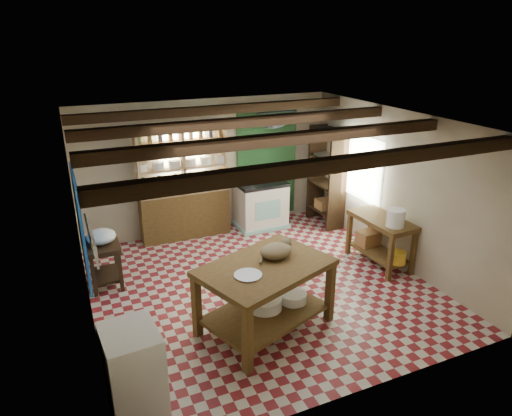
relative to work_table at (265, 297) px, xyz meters
name	(u,v)px	position (x,y,z in m)	size (l,w,h in m)	color
floor	(260,287)	(0.38, 0.99, -0.48)	(5.00, 5.00, 0.02)	maroon
ceiling	(261,121)	(0.38, 0.99, 2.13)	(5.00, 5.00, 0.02)	#4C4C51
wall_back	(208,167)	(0.38, 3.49, 0.83)	(5.00, 0.04, 2.60)	#BEB599
wall_front	(362,292)	(0.38, -1.51, 0.83)	(5.00, 0.04, 2.60)	#BEB599
wall_left	(81,238)	(-2.12, 0.99, 0.83)	(0.04, 5.00, 2.60)	#BEB599
wall_right	(396,188)	(2.88, 0.99, 0.83)	(0.04, 5.00, 2.60)	#BEB599
ceiling_beams	(261,130)	(0.38, 0.99, 2.01)	(5.00, 3.80, 0.15)	#332011
blue_wall_patch	(81,226)	(-2.09, 1.89, 0.63)	(0.04, 1.40, 1.60)	#1751B2
green_wall_patch	(267,163)	(1.63, 3.46, 0.78)	(1.30, 0.04, 2.30)	#1E4D21
window_back	(182,149)	(-0.12, 3.47, 1.23)	(0.90, 0.02, 0.80)	beige
window_right	(360,167)	(2.86, 1.99, 0.93)	(0.02, 1.30, 1.20)	beige
utensil_rail	(90,240)	(-2.06, -0.21, 1.31)	(0.06, 0.90, 0.28)	black
pot_rack	(276,120)	(1.63, 3.04, 1.71)	(0.86, 0.12, 0.36)	black
shelving_unit	(183,183)	(-0.17, 3.30, 0.63)	(1.70, 0.34, 2.20)	tan
tall_rack	(327,177)	(2.66, 2.79, 0.53)	(0.40, 0.86, 2.00)	#332011
work_table	(265,297)	(0.00, 0.00, 0.00)	(1.67, 1.11, 0.94)	brown
stove	(261,205)	(1.36, 3.14, 0.00)	(0.98, 0.66, 0.95)	white
prep_table	(105,264)	(-1.82, 2.03, -0.11)	(0.49, 0.71, 0.72)	#332011
white_cabinet	(134,371)	(-1.84, -0.77, 0.02)	(0.54, 0.65, 0.98)	white
right_counter	(380,241)	(2.56, 0.87, -0.05)	(0.59, 1.18, 0.84)	brown
cat	(276,251)	(0.22, 0.13, 0.57)	(0.44, 0.34, 0.20)	#917C54
steel_tray	(248,275)	(-0.31, -0.17, 0.48)	(0.35, 0.35, 0.02)	#B0B2B9
basin_large	(265,303)	(0.03, 0.06, -0.14)	(0.46, 0.46, 0.16)	white
basin_small	(293,297)	(0.46, 0.06, -0.16)	(0.38, 0.38, 0.13)	white
kettle_left	(250,178)	(1.11, 3.14, 0.60)	(0.21, 0.21, 0.24)	#B0B2B9
kettle_right	(266,177)	(1.46, 3.14, 0.58)	(0.15, 0.15, 0.19)	black
enamel_bowl	(101,236)	(-1.82, 2.03, 0.36)	(0.44, 0.44, 0.22)	white
white_bucket	(396,218)	(2.52, 0.52, 0.51)	(0.29, 0.29, 0.29)	white
wicker_basket	(368,238)	(2.54, 1.17, -0.12)	(0.36, 0.29, 0.25)	#AA7544
yellow_tub	(398,257)	(2.58, 0.42, -0.15)	(0.26, 0.26, 0.19)	gold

